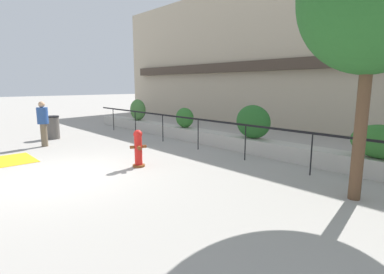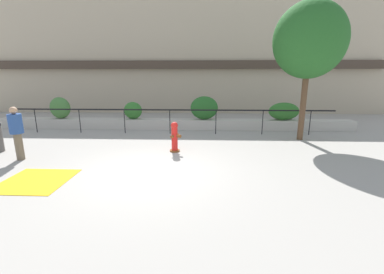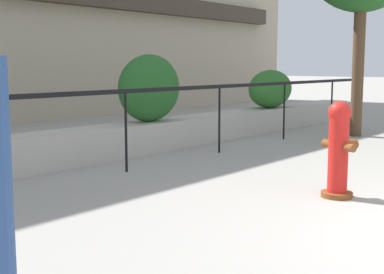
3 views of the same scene
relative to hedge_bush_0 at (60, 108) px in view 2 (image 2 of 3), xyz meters
name	(u,v)px [view 2 (image 2 of 3)]	position (x,y,z in m)	size (l,w,h in m)	color
ground_plane	(149,172)	(5.79, -6.00, -1.04)	(120.00, 120.00, 0.00)	#9E9991
building_facade	(181,56)	(5.79, 5.98, 2.94)	(30.00, 1.36, 8.00)	tan
planter_wall_low	(173,124)	(5.79, 0.00, -0.79)	(18.00, 0.70, 0.50)	#B7B2A8
fence_railing_segment	(170,112)	(5.79, -1.10, -0.03)	(15.00, 0.05, 1.15)	black
hedge_bush_0	(60,108)	(0.00, 0.00, 0.00)	(1.03, 0.70, 1.09)	#427538
hedge_bush_1	(133,110)	(3.77, 0.00, -0.11)	(0.91, 0.64, 0.86)	#2D6B28
hedge_bush_2	(204,108)	(7.39, 0.00, 0.04)	(1.37, 0.63, 1.16)	#235B23
hedge_bush_3	(284,111)	(11.35, 0.00, -0.11)	(1.50, 0.70, 0.87)	#2D6B28
fire_hydrant	(175,137)	(6.32, -3.97, -0.49)	(0.48, 0.47, 1.08)	brown
street_tree	(310,41)	(11.48, -2.00, 2.96)	(2.83, 2.55, 5.51)	brown
pedestrian	(16,130)	(1.38, -5.08, -0.06)	(0.57, 0.57, 1.73)	brown
tactile_warning_pad	(36,181)	(2.96, -6.77, -1.04)	(1.67, 1.67, 0.01)	gold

